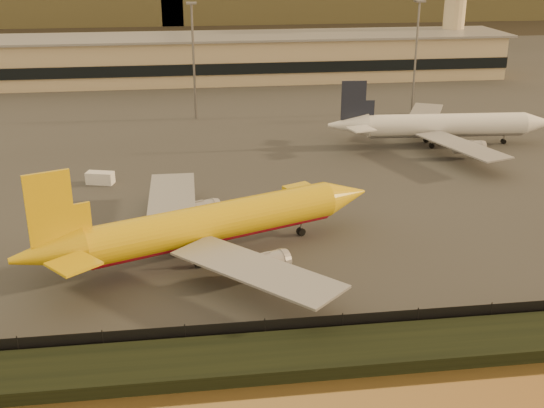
{
  "coord_description": "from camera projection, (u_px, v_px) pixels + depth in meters",
  "views": [
    {
      "loc": [
        -13.31,
        -71.97,
        38.0
      ],
      "look_at": [
        -1.86,
        12.0,
        5.08
      ],
      "focal_mm": 45.0,
      "sensor_mm": 36.0,
      "label": 1
    }
  ],
  "objects": [
    {
      "name": "white_narrowbody_jet",
      "position": [
        442.0,
        126.0,
        133.01
      ],
      "size": [
        45.15,
        44.0,
        12.97
      ],
      "rotation": [
        0.0,
        0.0,
        -0.06
      ],
      "color": "white",
      "rests_on": "tarmac"
    },
    {
      "name": "ground",
      "position": [
        301.0,
        278.0,
        81.91
      ],
      "size": [
        900.0,
        900.0,
        0.0
      ],
      "primitive_type": "plane",
      "color": "black",
      "rests_on": "ground"
    },
    {
      "name": "tarmac",
      "position": [
        234.0,
        103.0,
        169.61
      ],
      "size": [
        320.0,
        220.0,
        0.2
      ],
      "primitive_type": "cube",
      "color": "#2D2D2D",
      "rests_on": "ground"
    },
    {
      "name": "perimeter_fence",
      "position": [
        323.0,
        325.0,
        69.43
      ],
      "size": [
        300.0,
        0.05,
        2.2
      ],
      "primitive_type": "cube",
      "color": "black",
      "rests_on": "tarmac"
    },
    {
      "name": "embankment",
      "position": [
        331.0,
        352.0,
        65.95
      ],
      "size": [
        320.0,
        7.0,
        1.4
      ],
      "primitive_type": "cube",
      "color": "black",
      "rests_on": "ground"
    },
    {
      "name": "dhl_cargo_jet",
      "position": [
        209.0,
        225.0,
        85.68
      ],
      "size": [
        46.5,
        44.06,
        14.41
      ],
      "rotation": [
        0.0,
        0.0,
        0.37
      ],
      "color": "gold",
      "rests_on": "tarmac"
    },
    {
      "name": "apron_light_masts",
      "position": [
        310.0,
        50.0,
        147.38
      ],
      "size": [
        152.2,
        12.2,
        25.4
      ],
      "color": "slate",
      "rests_on": "tarmac"
    },
    {
      "name": "gse_vehicle_yellow",
      "position": [
        297.0,
        191.0,
        106.86
      ],
      "size": [
        4.82,
        3.62,
        1.98
      ],
      "primitive_type": "cube",
      "rotation": [
        0.0,
        0.0,
        0.43
      ],
      "color": "gold",
      "rests_on": "tarmac"
    },
    {
      "name": "gse_vehicle_white",
      "position": [
        100.0,
        178.0,
        112.78
      ],
      "size": [
        4.8,
        3.13,
        1.99
      ],
      "primitive_type": "cube",
      "rotation": [
        0.0,
        0.0,
        -0.28
      ],
      "color": "white",
      "rests_on": "tarmac"
    },
    {
      "name": "terminal_building",
      "position": [
        174.0,
        59.0,
        193.77
      ],
      "size": [
        202.0,
        25.0,
        12.6
      ],
      "color": "#C7B48A",
      "rests_on": "tarmac"
    }
  ]
}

